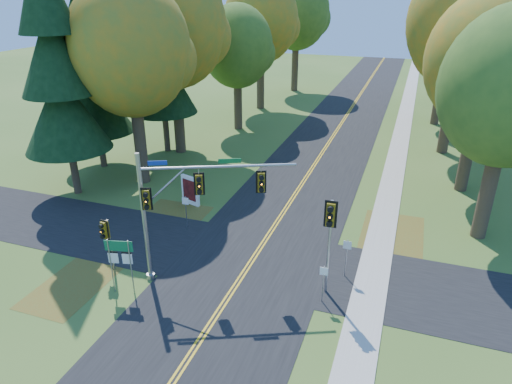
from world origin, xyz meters
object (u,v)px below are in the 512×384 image
(east_signal_pole, at_px, (330,225))
(route_sign_cluster, at_px, (120,256))
(info_kiosk, at_px, (190,190))
(traffic_mast, at_px, (182,201))

(east_signal_pole, height_order, route_sign_cluster, east_signal_pole)
(route_sign_cluster, distance_m, info_kiosk, 9.81)
(info_kiosk, bearing_deg, route_sign_cluster, -64.29)
(east_signal_pole, distance_m, info_kiosk, 12.64)
(info_kiosk, bearing_deg, traffic_mast, -46.86)
(traffic_mast, xyz_separation_m, info_kiosk, (-3.63, 7.61, -3.27))
(route_sign_cluster, xyz_separation_m, info_kiosk, (-1.36, 9.66, -1.03))
(east_signal_pole, relative_size, route_sign_cluster, 1.71)
(traffic_mast, height_order, info_kiosk, traffic_mast)
(route_sign_cluster, bearing_deg, info_kiosk, 85.05)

